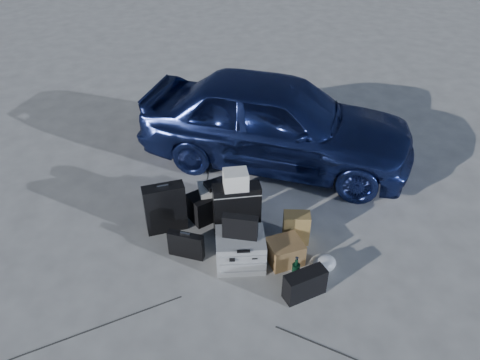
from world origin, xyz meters
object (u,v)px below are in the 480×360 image
at_px(car, 276,121).
at_px(suitcase_right, 237,209).
at_px(briefcase, 186,245).
at_px(green_bottle, 296,270).
at_px(pelican_case, 240,250).
at_px(cardboard_box, 285,252).
at_px(suitcase_left, 165,208).
at_px(duffel_bag, 216,202).

height_order(car, suitcase_right, car).
xyz_separation_m(briefcase, green_bottle, (1.14, -0.56, 0.01)).
height_order(pelican_case, cardboard_box, pelican_case).
height_order(car, suitcase_left, car).
bearing_deg(car, briefcase, 167.43).
distance_m(duffel_bag, cardboard_box, 1.18).
distance_m(pelican_case, green_bottle, 0.66).
distance_m(suitcase_left, green_bottle, 1.73).
xyz_separation_m(car, suitcase_right, (-0.78, -1.50, -0.33)).
height_order(pelican_case, briefcase, pelican_case).
bearing_deg(suitcase_right, car, 62.48).
relative_size(duffel_bag, cardboard_box, 1.91).
bearing_deg(briefcase, suitcase_right, 53.28).
distance_m(briefcase, suitcase_right, 0.74).
relative_size(briefcase, suitcase_left, 0.65).
height_order(suitcase_left, suitcase_right, suitcase_right).
distance_m(duffel_bag, green_bottle, 1.47).
relative_size(car, cardboard_box, 10.48).
bearing_deg(pelican_case, suitcase_left, 143.24).
relative_size(suitcase_right, cardboard_box, 1.81).
distance_m(pelican_case, suitcase_left, 1.08).
xyz_separation_m(duffel_bag, cardboard_box, (0.68, -0.96, -0.04)).
bearing_deg(green_bottle, pelican_case, 146.55).
height_order(suitcase_left, cardboard_box, suitcase_left).
bearing_deg(cardboard_box, briefcase, 167.59).
bearing_deg(suitcase_right, duffel_bag, 119.72).
height_order(pelican_case, suitcase_left, suitcase_left).
bearing_deg(pelican_case, green_bottle, -29.11).
distance_m(briefcase, suitcase_left, 0.57).
xyz_separation_m(car, green_bottle, (-0.27, -2.41, -0.49)).
xyz_separation_m(car, duffel_bag, (-0.99, -1.12, -0.48)).
height_order(pelican_case, green_bottle, pelican_case).
bearing_deg(car, cardboard_box, -163.69).
bearing_deg(car, suitcase_left, 154.32).
xyz_separation_m(pelican_case, suitcase_left, (-0.81, 0.71, 0.12)).
bearing_deg(suitcase_right, green_bottle, -60.80).
bearing_deg(green_bottle, briefcase, 153.82).
bearing_deg(duffel_bag, pelican_case, -105.52).
relative_size(suitcase_left, green_bottle, 1.87).
xyz_separation_m(car, suitcase_left, (-1.62, -1.34, -0.34)).
distance_m(briefcase, green_bottle, 1.27).
height_order(pelican_case, suitcase_right, suitcase_right).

